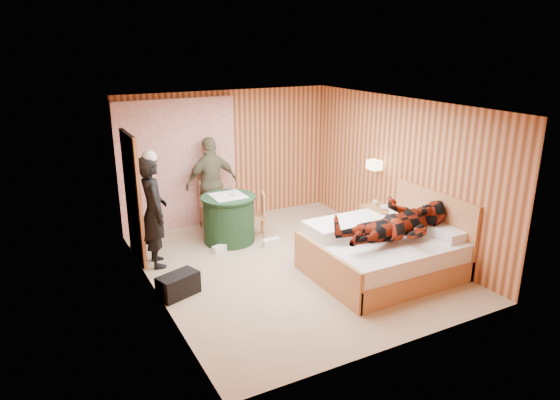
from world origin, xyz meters
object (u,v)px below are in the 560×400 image
round_table (229,218)px  chair_near (258,212)px  woman_standing (154,212)px  nightstand (378,223)px  chair_far (213,201)px  wall_lamp (375,165)px  man_on_bed (399,214)px  man_at_table (212,183)px  duffel_bag (178,285)px  bed (384,252)px

round_table → chair_near: size_ratio=1.15×
woman_standing → round_table: bearing=-72.8°
nightstand → round_table: size_ratio=0.65×
chair_far → chair_near: size_ratio=1.13×
chair_far → wall_lamp: bearing=-42.7°
chair_far → man_on_bed: 3.64m
man_at_table → woman_standing: bearing=35.0°
wall_lamp → woman_standing: size_ratio=0.15×
wall_lamp → man_on_bed: (-0.77, -1.58, -0.29)m
round_table → woman_standing: bearing=-165.6°
duffel_bag → man_at_table: (1.37, 2.29, 0.70)m
man_on_bed → round_table: bearing=123.3°
wall_lamp → chair_near: wall_lamp is taller
man_at_table → chair_near: bearing=116.6°
man_on_bed → wall_lamp: bearing=63.9°
nightstand → duffel_bag: nightstand is taller
wall_lamp → chair_far: 3.01m
wall_lamp → nightstand: size_ratio=0.42×
bed → chair_far: bearing=118.3°
chair_far → duffel_bag: chair_far is taller
round_table → duffel_bag: size_ratio=1.69×
wall_lamp → nightstand: bearing=-99.5°
nightstand → man_at_table: (-2.36, 1.95, 0.55)m
nightstand → chair_near: size_ratio=0.75×
chair_far → woman_standing: 1.77m
round_table → chair_far: chair_far is taller
chair_near → woman_standing: (-1.90, -0.28, 0.40)m
bed → nightstand: (0.76, 1.09, -0.02)m
chair_near → duffel_bag: bearing=-33.6°
wall_lamp → chair_far: bearing=145.7°
wall_lamp → chair_near: bearing=156.0°
chair_far → duffel_bag: size_ratio=1.65×
round_table → chair_near: round_table is taller
man_at_table → nightstand: bearing=135.5°
duffel_bag → bed: bearing=-33.9°
nightstand → chair_far: size_ratio=0.67×
wall_lamp → duffel_bag: (-3.77, -0.60, -1.14)m
round_table → woman_standing: (-1.37, -0.35, 0.45)m
chair_far → chair_near: (0.54, -0.81, -0.06)m
bed → man_at_table: bearing=117.7°
nightstand → woman_standing: size_ratio=0.35×
round_table → wall_lamp: bearing=-20.6°
nightstand → man_at_table: bearing=140.4°
duffel_bag → man_at_table: man_at_table is taller
bed → chair_near: 2.43m
man_at_table → round_table: bearing=85.1°
bed → woman_standing: bearing=147.4°
chair_near → man_at_table: size_ratio=0.48×
chair_far → chair_near: bearing=-64.7°
chair_near → woman_standing: woman_standing is taller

